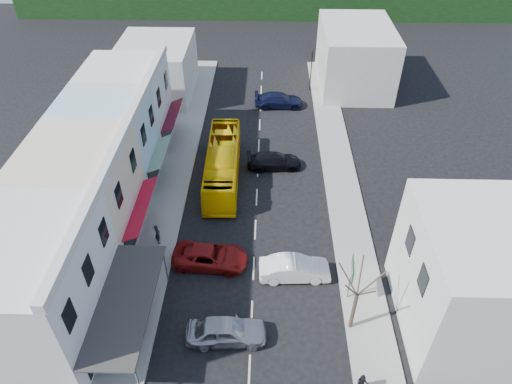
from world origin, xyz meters
The scene contains 18 objects.
ground centered at (0.00, 0.00, 0.00)m, with size 120.00×120.00×0.00m, color black.
sidewalk_left centered at (-7.50, 10.00, 0.07)m, with size 3.00×52.00×0.15m, color gray.
sidewalk_right centered at (7.50, 10.00, 0.07)m, with size 3.00×52.00×0.15m, color gray.
shopfront_row centered at (-12.49, 5.00, 4.00)m, with size 8.25×30.00×8.00m.
right_building centered at (13.50, -4.00, 4.00)m, with size 8.00×9.00×8.00m, color silver.
distant_block_left centered at (-12.00, 27.00, 3.00)m, with size 8.00×10.00×6.00m, color #B7B2A8.
distant_block_right centered at (11.00, 30.00, 3.50)m, with size 8.00×12.00×7.00m, color #B7B2A8.
bus centered at (-3.07, 10.65, 1.55)m, with size 2.50×11.60×3.10m, color yellow.
car_silver centered at (-1.49, -5.82, 0.70)m, with size 1.80×4.40×1.40m, color #A2A2A7.
car_white centered at (2.89, -0.70, 0.70)m, with size 1.80×4.40×1.40m, color white.
car_red centered at (-3.14, 0.34, 0.70)m, with size 1.90×4.60×1.40m, color maroon.
car_black_near centered at (1.50, 12.39, 0.70)m, with size 1.84×4.50×1.40m, color black.
car_navy_far centered at (2.06, 24.05, 0.70)m, with size 1.84×4.50×1.40m, color black.
pedestrian_left centered at (-7.31, 2.28, 1.00)m, with size 0.60×0.40×1.70m, color black.
pedestrian_right centered at (6.30, -9.07, 1.00)m, with size 0.70×0.44×1.70m, color black.
direction_sign centered at (6.40, -2.49, 1.81)m, with size 0.34×1.64×3.63m, color #12531B, non-canonical shape.
street_tree centered at (6.30, -4.80, 3.28)m, with size 2.39×2.39×6.57m, color #352920, non-canonical shape.
traffic_signal centered at (5.80, 28.22, 2.44)m, with size 0.50×0.98×4.87m, color black, non-canonical shape.
Camera 1 is at (0.79, -21.99, 25.12)m, focal length 32.00 mm.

